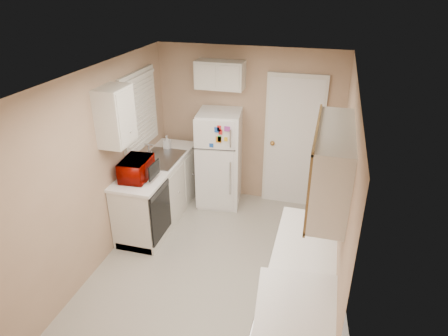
# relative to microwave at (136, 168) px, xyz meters

# --- Properties ---
(floor) EXTENTS (3.80, 3.80, 0.00)m
(floor) POSITION_rel_microwave_xyz_m (1.15, -0.41, -1.05)
(floor) COLOR beige
(floor) RESTS_ON ground
(ceiling) EXTENTS (3.80, 3.80, 0.00)m
(ceiling) POSITION_rel_microwave_xyz_m (1.15, -0.41, 1.35)
(ceiling) COLOR white
(ceiling) RESTS_ON floor
(wall_left) EXTENTS (3.80, 3.80, 0.00)m
(wall_left) POSITION_rel_microwave_xyz_m (-0.25, -0.41, 0.15)
(wall_left) COLOR tan
(wall_left) RESTS_ON floor
(wall_right) EXTENTS (3.80, 3.80, 0.00)m
(wall_right) POSITION_rel_microwave_xyz_m (2.55, -0.41, 0.15)
(wall_right) COLOR tan
(wall_right) RESTS_ON floor
(wall_back) EXTENTS (2.80, 2.80, 0.00)m
(wall_back) POSITION_rel_microwave_xyz_m (1.15, 1.49, 0.15)
(wall_back) COLOR tan
(wall_back) RESTS_ON floor
(wall_front) EXTENTS (2.80, 2.80, 0.00)m
(wall_front) POSITION_rel_microwave_xyz_m (1.15, -2.31, 0.15)
(wall_front) COLOR tan
(wall_front) RESTS_ON floor
(left_counter) EXTENTS (0.60, 1.80, 0.90)m
(left_counter) POSITION_rel_microwave_xyz_m (0.05, 0.49, -0.60)
(left_counter) COLOR silver
(left_counter) RESTS_ON floor
(dishwasher) EXTENTS (0.03, 0.58, 0.72)m
(dishwasher) POSITION_rel_microwave_xyz_m (0.34, -0.11, -0.56)
(dishwasher) COLOR black
(dishwasher) RESTS_ON floor
(sink) EXTENTS (0.54, 0.74, 0.16)m
(sink) POSITION_rel_microwave_xyz_m (0.05, 0.64, -0.19)
(sink) COLOR gray
(sink) RESTS_ON left_counter
(microwave) EXTENTS (0.51, 0.31, 0.33)m
(microwave) POSITION_rel_microwave_xyz_m (0.00, 0.00, 0.00)
(microwave) COLOR #9B0900
(microwave) RESTS_ON left_counter
(soap_bottle) EXTENTS (0.10, 0.10, 0.21)m
(soap_bottle) POSITION_rel_microwave_xyz_m (0.00, 1.01, -0.05)
(soap_bottle) COLOR white
(soap_bottle) RESTS_ON left_counter
(window_blinds) EXTENTS (0.10, 0.98, 1.08)m
(window_blinds) POSITION_rel_microwave_xyz_m (-0.21, 0.64, 0.55)
(window_blinds) COLOR silver
(window_blinds) RESTS_ON wall_left
(upper_cabinet_left) EXTENTS (0.30, 0.45, 0.70)m
(upper_cabinet_left) POSITION_rel_microwave_xyz_m (-0.10, -0.19, 0.75)
(upper_cabinet_left) COLOR silver
(upper_cabinet_left) RESTS_ON wall_left
(refrigerator) EXTENTS (0.69, 0.67, 1.51)m
(refrigerator) POSITION_rel_microwave_xyz_m (0.79, 1.17, -0.30)
(refrigerator) COLOR white
(refrigerator) RESTS_ON floor
(cabinet_over_fridge) EXTENTS (0.70, 0.30, 0.40)m
(cabinet_over_fridge) POSITION_rel_microwave_xyz_m (0.75, 1.34, 0.95)
(cabinet_over_fridge) COLOR silver
(cabinet_over_fridge) RESTS_ON wall_back
(interior_door) EXTENTS (0.86, 0.06, 2.08)m
(interior_door) POSITION_rel_microwave_xyz_m (1.85, 1.45, -0.03)
(interior_door) COLOR white
(interior_door) RESTS_ON floor
(right_counter) EXTENTS (0.60, 2.00, 0.90)m
(right_counter) POSITION_rel_microwave_xyz_m (2.25, -1.21, -0.60)
(right_counter) COLOR silver
(right_counter) RESTS_ON floor
(upper_cabinet_right) EXTENTS (0.30, 1.20, 0.70)m
(upper_cabinet_right) POSITION_rel_microwave_xyz_m (2.40, -0.91, 0.75)
(upper_cabinet_right) COLOR silver
(upper_cabinet_right) RESTS_ON wall_right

